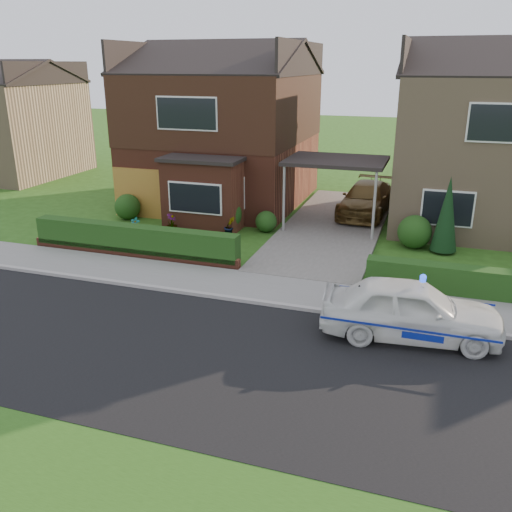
% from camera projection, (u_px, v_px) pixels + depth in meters
% --- Properties ---
extents(ground, '(120.00, 120.00, 0.00)m').
position_uv_depth(ground, '(240.00, 363.00, 11.99)').
color(ground, '#254C14').
rests_on(ground, ground).
extents(road, '(60.00, 6.00, 0.02)m').
position_uv_depth(road, '(240.00, 363.00, 11.99)').
color(road, black).
rests_on(road, ground).
extents(kerb, '(60.00, 0.16, 0.12)m').
position_uv_depth(kerb, '(279.00, 305.00, 14.70)').
color(kerb, '#9E9993').
rests_on(kerb, ground).
extents(sidewalk, '(60.00, 2.00, 0.10)m').
position_uv_depth(sidewalk, '(289.00, 291.00, 15.64)').
color(sidewalk, slate).
rests_on(sidewalk, ground).
extents(driveway, '(3.80, 12.00, 0.12)m').
position_uv_depth(driveway, '(333.00, 226.00, 21.81)').
color(driveway, '#666059').
rests_on(driveway, ground).
extents(house_left, '(7.50, 9.53, 7.25)m').
position_uv_depth(house_left, '(224.00, 120.00, 24.85)').
color(house_left, brown).
rests_on(house_left, ground).
extents(house_right, '(7.50, 8.06, 7.25)m').
position_uv_depth(house_right, '(496.00, 132.00, 21.55)').
color(house_right, tan).
rests_on(house_right, ground).
extents(carport_link, '(3.80, 3.00, 2.77)m').
position_uv_depth(carport_link, '(336.00, 162.00, 20.89)').
color(carport_link, black).
rests_on(carport_link, ground).
extents(garage_door, '(2.20, 0.10, 2.10)m').
position_uv_depth(garage_door, '(137.00, 193.00, 22.99)').
color(garage_door, '#985D21').
rests_on(garage_door, ground).
extents(dwarf_wall, '(7.70, 0.25, 0.36)m').
position_uv_depth(dwarf_wall, '(133.00, 253.00, 18.39)').
color(dwarf_wall, brown).
rests_on(dwarf_wall, ground).
extents(hedge_left, '(7.50, 0.55, 0.90)m').
position_uv_depth(hedge_left, '(136.00, 256.00, 18.58)').
color(hedge_left, '#1C3D13').
rests_on(hedge_left, ground).
extents(hedge_right, '(7.50, 0.55, 0.80)m').
position_uv_depth(hedge_right, '(502.00, 302.00, 15.06)').
color(hedge_right, '#1C3D13').
rests_on(hedge_right, ground).
extents(shrub_left_far, '(1.08, 1.08, 1.08)m').
position_uv_depth(shrub_left_far, '(128.00, 207.00, 22.82)').
color(shrub_left_far, '#1C3D13').
rests_on(shrub_left_far, ground).
extents(shrub_left_mid, '(1.32, 1.32, 1.32)m').
position_uv_depth(shrub_left_mid, '(225.00, 214.00, 21.27)').
color(shrub_left_mid, '#1C3D13').
rests_on(shrub_left_mid, ground).
extents(shrub_left_near, '(0.84, 0.84, 0.84)m').
position_uv_depth(shrub_left_near, '(266.00, 222.00, 21.14)').
color(shrub_left_near, '#1C3D13').
rests_on(shrub_left_near, ground).
extents(shrub_right_near, '(1.20, 1.20, 1.20)m').
position_uv_depth(shrub_right_near, '(415.00, 232.00, 19.25)').
color(shrub_right_near, '#1C3D13').
rests_on(shrub_right_near, ground).
extents(conifer_a, '(0.90, 0.90, 2.60)m').
position_uv_depth(conifer_a, '(447.00, 217.00, 18.54)').
color(conifer_a, black).
rests_on(conifer_a, ground).
extents(neighbour_left, '(6.50, 7.00, 5.20)m').
position_uv_depth(neighbour_left, '(10.00, 130.00, 31.35)').
color(neighbour_left, tan).
rests_on(neighbour_left, ground).
extents(police_car, '(3.90, 4.39, 1.61)m').
position_uv_depth(police_car, '(411.00, 310.00, 12.87)').
color(police_car, silver).
rests_on(police_car, ground).
extents(driveway_car, '(2.16, 4.69, 1.33)m').
position_uv_depth(driveway_car, '(366.00, 199.00, 23.11)').
color(driveway_car, brown).
rests_on(driveway_car, driveway).
extents(potted_plant_a, '(0.40, 0.29, 0.72)m').
position_uv_depth(potted_plant_a, '(136.00, 227.00, 20.60)').
color(potted_plant_a, gray).
rests_on(potted_plant_a, ground).
extents(potted_plant_b, '(0.56, 0.55, 0.79)m').
position_uv_depth(potted_plant_b, '(230.00, 227.00, 20.56)').
color(potted_plant_b, gray).
rests_on(potted_plant_b, ground).
extents(potted_plant_c, '(0.45, 0.45, 0.78)m').
position_uv_depth(potted_plant_c, '(172.00, 224.00, 20.87)').
color(potted_plant_c, gray).
rests_on(potted_plant_c, ground).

